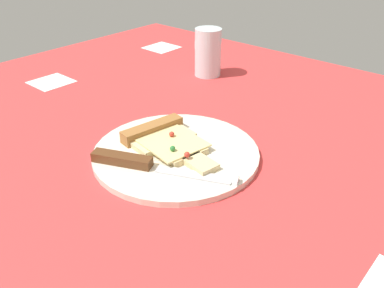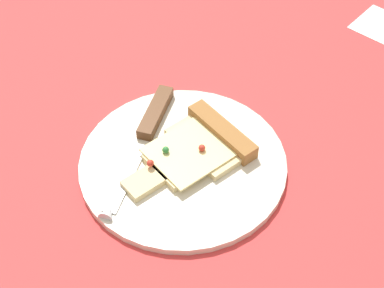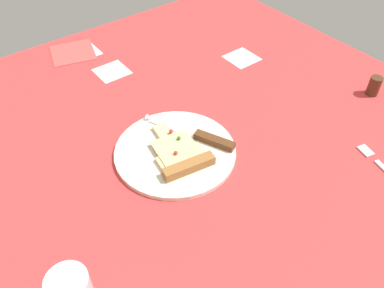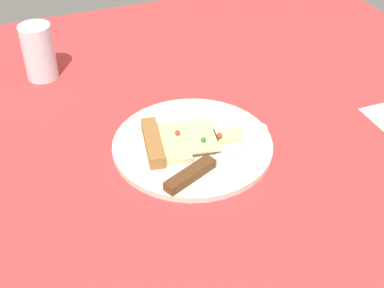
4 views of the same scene
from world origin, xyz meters
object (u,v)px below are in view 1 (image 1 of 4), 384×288
at_px(plate, 176,153).
at_px(knife, 148,165).
at_px(pizza_slice, 167,141).
at_px(drinking_glass, 208,52).

bearing_deg(plate, knife, 3.58).
height_order(pizza_slice, drinking_glass, drinking_glass).
xyz_separation_m(plate, knife, (0.07, 0.00, 0.01)).
height_order(pizza_slice, knife, pizza_slice).
relative_size(knife, drinking_glass, 1.94).
relative_size(plate, knife, 1.25).
height_order(plate, pizza_slice, pizza_slice).
xyz_separation_m(plate, drinking_glass, (-0.34, -0.21, 0.05)).
height_order(knife, drinking_glass, drinking_glass).
relative_size(plate, pizza_slice, 1.53).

